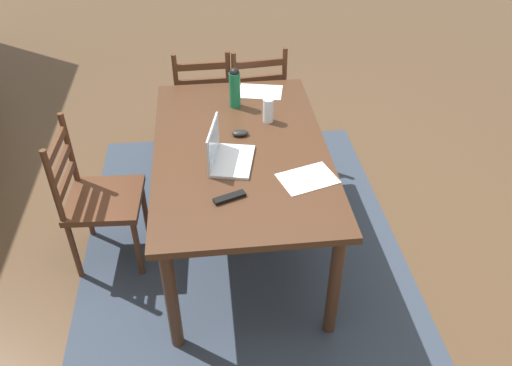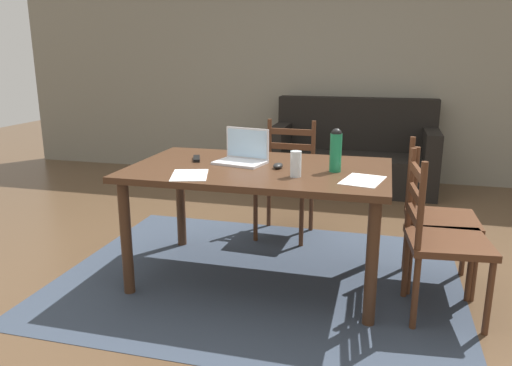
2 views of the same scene
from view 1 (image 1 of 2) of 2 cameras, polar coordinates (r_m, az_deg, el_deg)
The scene contains 13 objects.
ground_plane at distance 3.54m, azimuth -1.49°, elevation -6.55°, with size 14.00×14.00×0.00m, color brown.
area_rug at distance 3.53m, azimuth -1.49°, elevation -6.52°, with size 2.66×2.08×0.01m, color #333D4C.
dining_table at distance 3.10m, azimuth -1.69°, elevation 2.60°, with size 1.66×1.01×0.78m.
chair_right_far at distance 4.16m, azimuth -5.77°, elevation 8.68°, with size 0.45×0.45×0.95m.
chair_far_head at distance 3.30m, azimuth -16.97°, elevation -1.64°, with size 0.46×0.46×0.95m.
chair_right_near at distance 4.18m, azimuth -0.12°, elevation 9.02°, with size 0.48×0.48×0.95m.
laptop at distance 2.89m, azimuth -3.52°, elevation 3.29°, with size 0.36×0.29×0.23m.
water_bottle at distance 3.39m, azimuth -2.35°, elevation 10.48°, with size 0.07×0.07×0.27m.
drinking_glass at distance 3.25m, azimuth 1.34°, elevation 7.96°, with size 0.07×0.07×0.15m, color silver.
computer_mouse at distance 3.14m, azimuth -1.74°, elevation 5.49°, with size 0.06×0.10×0.03m, color black.
tv_remote at distance 2.66m, azimuth -2.92°, elevation -1.59°, with size 0.04×0.17×0.02m, color black.
paper_stack_left at distance 3.63m, azimuth 0.47°, elevation 9.98°, with size 0.21×0.30×0.00m, color white.
paper_stack_right at distance 2.81m, azimuth 5.67°, elevation 0.49°, with size 0.21×0.30×0.00m, color white.
Camera 1 is at (-2.53, 0.19, 2.46)m, focal length 36.51 mm.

